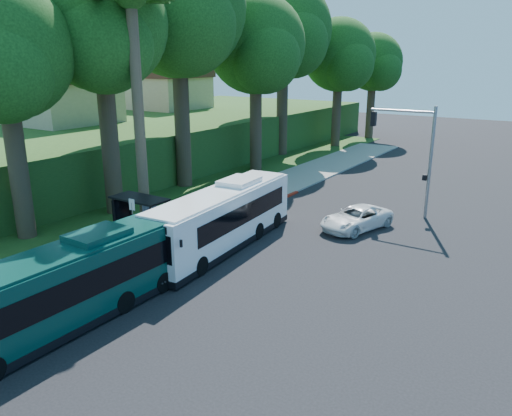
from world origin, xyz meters
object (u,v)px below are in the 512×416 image
Objects in this scene: teal_bus at (65,286)px; white_bus at (223,217)px; pickup at (356,218)px; bus_shelter at (139,209)px.

white_bus is at bearing 90.58° from teal_bus.
pickup is at bearing 48.79° from white_bus.
white_bus is 8.25m from pickup.
bus_shelter reaches higher than pickup.
white_bus is 9.87m from teal_bus.
teal_bus is (4.43, -8.03, -0.22)m from bus_shelter.
teal_bus reaches higher than bus_shelter.
white_bus is 2.38× the size of pickup.
bus_shelter is 12.54m from pickup.
teal_bus is at bearing -89.27° from pickup.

